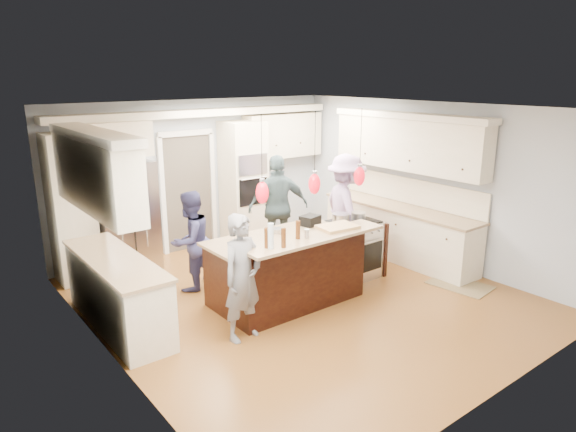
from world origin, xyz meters
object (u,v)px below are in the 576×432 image
kitchen_island (286,268)px  person_far_left (191,241)px  refrigerator (126,217)px  island_range (354,249)px  person_bar_end (243,278)px

kitchen_island → person_far_left: (-0.85, 1.21, 0.27)m
refrigerator → person_far_left: size_ratio=1.20×
island_range → person_far_left: size_ratio=0.61×
refrigerator → person_far_left: (0.45, -1.36, -0.15)m
kitchen_island → person_bar_end: (-1.06, -0.52, 0.30)m
refrigerator → kitchen_island: (1.30, -2.57, -0.42)m
person_bar_end → person_far_left: (0.21, 1.73, -0.04)m
person_far_left → kitchen_island: bearing=104.4°
refrigerator → person_bar_end: 3.10m
kitchen_island → person_far_left: 1.50m
person_bar_end → person_far_left: 1.74m
person_bar_end → person_far_left: bearing=73.3°
person_far_left → refrigerator: bearing=-92.5°
kitchen_island → refrigerator: bearing=116.9°
kitchen_island → island_range: bearing=3.1°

